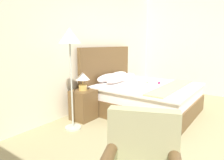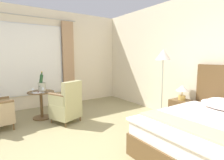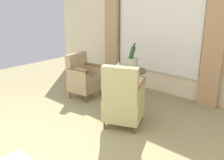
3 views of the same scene
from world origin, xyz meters
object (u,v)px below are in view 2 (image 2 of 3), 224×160
(bed, at_px, (220,135))
(snack_plate, at_px, (37,93))
(bedside_lamp, at_px, (182,90))
(nightstand, at_px, (181,112))
(side_table_round, at_px, (41,103))
(wine_glass_near_bucket, at_px, (33,89))
(armchair_by_window, at_px, (67,105))
(floor_lamp_brass, at_px, (163,60))
(wine_glass_near_edge, at_px, (43,88))
(champagne_bucket, at_px, (42,85))

(bed, distance_m, snack_plate, 3.79)
(bedside_lamp, bearing_deg, nightstand, 0.00)
(bedside_lamp, relative_size, side_table_round, 0.51)
(bed, height_order, bedside_lamp, bed)
(bedside_lamp, height_order, wine_glass_near_bucket, bedside_lamp)
(side_table_round, xyz_separation_m, armchair_by_window, (0.65, 0.42, 0.05))
(nightstand, height_order, side_table_round, side_table_round)
(nightstand, relative_size, armchair_by_window, 0.58)
(bedside_lamp, relative_size, floor_lamp_brass, 0.20)
(side_table_round, bearing_deg, wine_glass_near_edge, 4.34)
(nightstand, bearing_deg, snack_plate, -129.05)
(wine_glass_near_bucket, height_order, armchair_by_window, armchair_by_window)
(bed, distance_m, bedside_lamp, 1.39)
(armchair_by_window, bearing_deg, snack_plate, -134.00)
(side_table_round, bearing_deg, floor_lamp_brass, 52.18)
(bed, relative_size, bedside_lamp, 6.02)
(champagne_bucket, relative_size, wine_glass_near_edge, 3.26)
(snack_plate, height_order, armchair_by_window, armchair_by_window)
(side_table_round, xyz_separation_m, wine_glass_near_bucket, (0.04, -0.19, 0.39))
(armchair_by_window, bearing_deg, wine_glass_near_edge, -138.63)
(bedside_lamp, bearing_deg, wine_glass_near_bucket, -129.45)
(wine_glass_near_edge, bearing_deg, wine_glass_near_bucket, -125.91)
(side_table_round, height_order, armchair_by_window, armchair_by_window)
(bedside_lamp, relative_size, champagne_bucket, 0.70)
(champagne_bucket, bearing_deg, side_table_round, -36.98)
(floor_lamp_brass, height_order, side_table_round, floor_lamp_brass)
(bed, height_order, wine_glass_near_edge, bed)
(bed, height_order, wine_glass_near_bucket, bed)
(side_table_round, xyz_separation_m, champagne_bucket, (-0.06, 0.05, 0.45))
(wine_glass_near_bucket, bearing_deg, wine_glass_near_edge, 54.09)
(champagne_bucket, bearing_deg, bed, 27.44)
(floor_lamp_brass, height_order, armchair_by_window, floor_lamp_brass)
(nightstand, distance_m, armchair_by_window, 2.64)
(floor_lamp_brass, bearing_deg, snack_plate, -124.48)
(floor_lamp_brass, distance_m, wine_glass_near_edge, 2.93)
(nightstand, distance_m, floor_lamp_brass, 1.26)
(wine_glass_near_edge, bearing_deg, side_table_round, -175.66)
(side_table_round, distance_m, champagne_bucket, 0.45)
(bedside_lamp, bearing_deg, side_table_round, -132.00)
(snack_plate, bearing_deg, wine_glass_near_bucket, -140.35)
(wine_glass_near_bucket, bearing_deg, snack_plate, 39.65)
(bed, xyz_separation_m, armchair_by_window, (-2.73, -1.41, 0.08))
(nightstand, bearing_deg, wine_glass_near_bucket, -129.46)
(wine_glass_near_bucket, bearing_deg, floor_lamp_brass, 54.88)
(wine_glass_near_edge, distance_m, snack_plate, 0.17)
(nightstand, bearing_deg, armchair_by_window, -127.66)
(champagne_bucket, bearing_deg, nightstand, 46.73)
(nightstand, bearing_deg, champagne_bucket, -133.27)
(nightstand, relative_size, wine_glass_near_bucket, 4.52)
(floor_lamp_brass, xyz_separation_m, wine_glass_near_edge, (-1.64, -2.34, -0.67))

